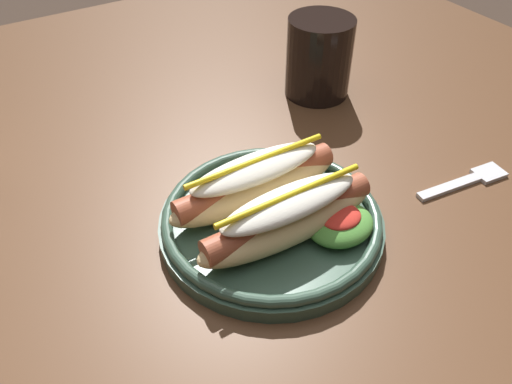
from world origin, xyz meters
TOP-DOWN VIEW (x-y plane):
  - dining_table at (0.00, 0.00)m, footprint 1.38×1.09m
  - hot_dog_plate at (0.05, -0.15)m, footprint 0.23×0.23m
  - fork at (0.28, -0.20)m, footprint 0.12×0.03m
  - soda_cup at (0.25, 0.05)m, footprint 0.09×0.09m

SIDE VIEW (x-z plane):
  - dining_table at x=0.00m, z-range 0.29..1.03m
  - fork at x=0.28m, z-range 0.74..0.74m
  - hot_dog_plate at x=0.05m, z-range 0.73..0.80m
  - soda_cup at x=0.25m, z-range 0.74..0.85m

